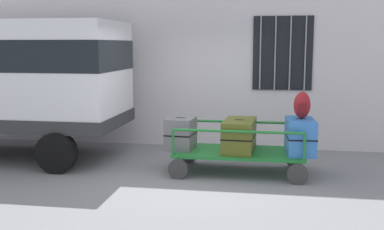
{
  "coord_description": "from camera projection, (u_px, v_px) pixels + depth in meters",
  "views": [
    {
      "loc": [
        1.21,
        -7.42,
        2.18
      ],
      "look_at": [
        -0.08,
        0.38,
        0.98
      ],
      "focal_mm": 43.66,
      "sensor_mm": 36.0,
      "label": 1
    }
  ],
  "objects": [
    {
      "name": "van",
      "position": [
        6.0,
        74.0,
        8.92
      ],
      "size": [
        4.47,
        2.05,
        2.6
      ],
      "color": "silver",
      "rests_on": "ground"
    },
    {
      "name": "ground_plane",
      "position": [
        193.0,
        177.0,
        7.76
      ],
      "size": [
        40.0,
        40.0,
        0.0
      ],
      "primitive_type": "plane",
      "color": "gray"
    },
    {
      "name": "luggage_cart",
      "position": [
        239.0,
        154.0,
        7.96
      ],
      "size": [
        2.24,
        1.13,
        0.38
      ],
      "color": "#1E722D",
      "rests_on": "ground"
    },
    {
      "name": "building_wall",
      "position": [
        213.0,
        29.0,
        9.84
      ],
      "size": [
        12.0,
        0.38,
        5.0
      ],
      "color": "silver",
      "rests_on": "ground"
    },
    {
      "name": "cart_railing",
      "position": [
        239.0,
        130.0,
        7.9
      ],
      "size": [
        2.14,
        0.99,
        0.45
      ],
      "color": "#1E722D",
      "rests_on": "luggage_cart"
    },
    {
      "name": "suitcase_center_bottom",
      "position": [
        300.0,
        136.0,
        7.72
      ],
      "size": [
        0.51,
        0.78,
        0.59
      ],
      "color": "#3372C6",
      "rests_on": "luggage_cart"
    },
    {
      "name": "suitcase_left_bottom",
      "position": [
        181.0,
        133.0,
        8.07
      ],
      "size": [
        0.51,
        0.59,
        0.55
      ],
      "color": "slate",
      "rests_on": "luggage_cart"
    },
    {
      "name": "backpack",
      "position": [
        302.0,
        105.0,
        7.65
      ],
      "size": [
        0.27,
        0.22,
        0.44
      ],
      "color": "maroon",
      "rests_on": "suitcase_center_bottom"
    },
    {
      "name": "suitcase_midleft_bottom",
      "position": [
        239.0,
        135.0,
        7.92
      ],
      "size": [
        0.56,
        0.93,
        0.54
      ],
      "color": "#4C5119",
      "rests_on": "luggage_cart"
    }
  ]
}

